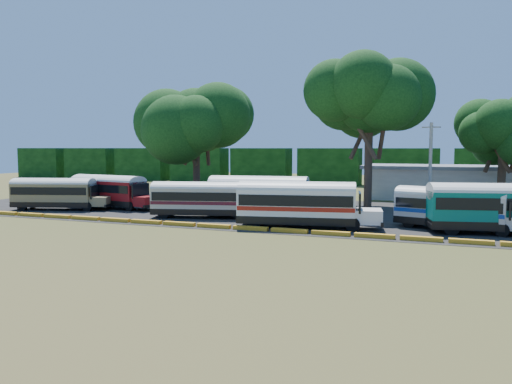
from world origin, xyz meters
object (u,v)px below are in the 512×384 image
(bus_red, at_px, (110,189))
(bus_white_red, at_px, (300,202))
(bus_beige, at_px, (56,192))
(bus_teal, at_px, (498,205))
(tree_west, at_px, (196,121))
(bus_cream_west, at_px, (200,197))

(bus_red, xyz_separation_m, bus_white_red, (21.44, -5.38, 0.10))
(bus_beige, height_order, bus_red, bus_red)
(bus_red, distance_m, bus_white_red, 22.11)
(bus_red, distance_m, bus_teal, 35.41)
(bus_red, bearing_deg, bus_white_red, -4.84)
(bus_white_red, xyz_separation_m, tree_west, (-16.68, 15.13, 7.13))
(bus_cream_west, xyz_separation_m, bus_white_red, (9.59, -2.22, 0.22))
(tree_west, bearing_deg, bus_teal, -22.62)
(bus_red, relative_size, tree_west, 0.81)
(bus_cream_west, distance_m, bus_teal, 23.44)
(bus_beige, distance_m, bus_red, 5.06)
(bus_white_red, bearing_deg, bus_red, 155.36)
(bus_cream_west, height_order, bus_white_red, bus_white_red)
(tree_west, bearing_deg, bus_cream_west, -61.23)
(bus_white_red, bearing_deg, bus_cream_west, 156.42)
(bus_beige, height_order, bus_teal, bus_teal)
(bus_beige, bearing_deg, bus_cream_west, -16.56)
(bus_beige, distance_m, tree_west, 17.25)
(bus_red, height_order, tree_west, tree_west)
(bus_cream_west, height_order, bus_teal, bus_teal)
(bus_white_red, height_order, tree_west, tree_west)
(tree_west, bearing_deg, bus_white_red, -42.21)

